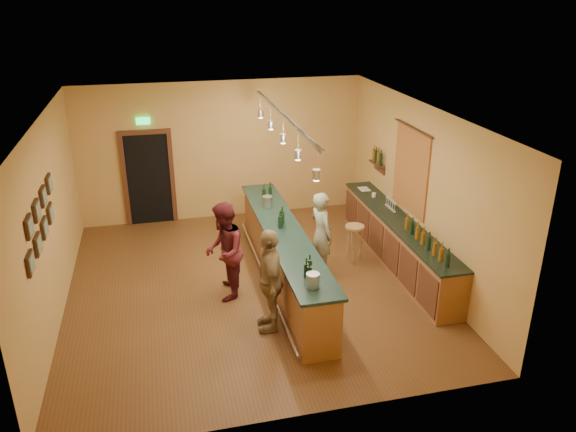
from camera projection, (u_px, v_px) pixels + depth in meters
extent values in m
plane|color=brown|center=(250.00, 285.00, 10.38)|extent=(7.00, 7.00, 0.00)
cube|color=silver|center=(245.00, 114.00, 9.15)|extent=(6.50, 7.00, 0.02)
cube|color=#B69C44|center=(222.00, 151.00, 12.91)|extent=(6.50, 0.02, 3.20)
cube|color=#B69C44|center=(298.00, 310.00, 6.62)|extent=(6.50, 0.02, 3.20)
cube|color=#B69C44|center=(50.00, 222.00, 9.06)|extent=(0.02, 7.00, 3.20)
cube|color=#B69C44|center=(420.00, 190.00, 10.47)|extent=(0.02, 7.00, 3.20)
cube|color=black|center=(149.00, 179.00, 12.73)|extent=(0.95, 0.06, 2.10)
cube|color=#462515|center=(125.00, 181.00, 12.60)|extent=(0.10, 0.08, 2.10)
cube|color=#462515|center=(172.00, 178.00, 12.83)|extent=(0.10, 0.08, 2.10)
cube|color=#462515|center=(144.00, 132.00, 12.30)|extent=(1.15, 0.08, 0.10)
cube|color=#19E54C|center=(143.00, 121.00, 12.19)|extent=(0.30, 0.04, 0.15)
cube|color=maroon|center=(411.00, 171.00, 10.73)|extent=(0.03, 1.40, 1.60)
cube|color=#462515|center=(377.00, 164.00, 12.18)|extent=(0.16, 0.55, 0.03)
cube|color=#462515|center=(380.00, 168.00, 12.23)|extent=(0.03, 0.55, 0.18)
cube|color=brown|center=(397.00, 243.00, 11.03)|extent=(0.55, 4.50, 0.90)
cube|color=black|center=(399.00, 221.00, 10.85)|extent=(0.60, 4.55, 0.04)
cylinder|color=silver|center=(374.00, 195.00, 11.99)|extent=(0.09, 0.09, 0.09)
cube|color=silver|center=(364.00, 189.00, 12.45)|extent=(0.22, 0.30, 0.01)
cube|color=brown|center=(284.00, 257.00, 10.33)|extent=(0.60, 5.00, 1.00)
cube|color=black|center=(284.00, 231.00, 10.12)|extent=(0.70, 5.10, 0.05)
cylinder|color=silver|center=(265.00, 276.00, 10.38)|extent=(0.05, 5.00, 0.05)
cylinder|color=silver|center=(313.00, 280.00, 8.18)|extent=(0.20, 0.20, 0.22)
cylinder|color=silver|center=(267.00, 201.00, 11.14)|extent=(0.20, 0.20, 0.22)
cube|color=silver|center=(283.00, 115.00, 9.31)|extent=(0.06, 4.60, 0.05)
cylinder|color=silver|center=(317.00, 160.00, 7.59)|extent=(0.01, 0.01, 0.35)
cylinder|color=#A5A5AD|center=(316.00, 174.00, 7.67)|extent=(0.11, 0.11, 0.14)
cylinder|color=#FFEABF|center=(316.00, 180.00, 7.70)|extent=(0.08, 0.08, 0.02)
cylinder|color=silver|center=(298.00, 142.00, 8.49)|extent=(0.01, 0.01, 0.35)
cylinder|color=#A5A5AD|center=(298.00, 154.00, 8.56)|extent=(0.11, 0.11, 0.14)
cylinder|color=#FFEABF|center=(298.00, 159.00, 8.60)|extent=(0.08, 0.08, 0.02)
cylinder|color=silver|center=(283.00, 127.00, 9.39)|extent=(0.01, 0.01, 0.35)
cylinder|color=#A5A5AD|center=(283.00, 138.00, 9.46)|extent=(0.11, 0.11, 0.14)
cylinder|color=#FFEABF|center=(283.00, 143.00, 9.49)|extent=(0.08, 0.08, 0.02)
cylinder|color=silver|center=(271.00, 114.00, 10.28)|extent=(0.01, 0.01, 0.35)
cylinder|color=#A5A5AD|center=(271.00, 125.00, 10.36)|extent=(0.11, 0.11, 0.14)
cylinder|color=#FFEABF|center=(271.00, 129.00, 10.39)|extent=(0.08, 0.08, 0.02)
cylinder|color=silver|center=(260.00, 104.00, 11.18)|extent=(0.01, 0.01, 0.35)
cylinder|color=#A5A5AD|center=(261.00, 114.00, 11.26)|extent=(0.11, 0.11, 0.14)
cylinder|color=#FFEABF|center=(261.00, 117.00, 11.29)|extent=(0.08, 0.08, 0.02)
imported|color=gray|center=(321.00, 234.00, 10.48)|extent=(0.52, 0.68, 1.66)
imported|color=#59191E|center=(224.00, 251.00, 9.70)|extent=(0.82, 0.97, 1.76)
imported|color=#997A51|center=(270.00, 280.00, 8.79)|extent=(0.54, 1.06, 1.73)
cylinder|color=olive|center=(355.00, 227.00, 10.98)|extent=(0.38, 0.38, 0.04)
cylinder|color=olive|center=(361.00, 244.00, 11.16)|extent=(0.04, 0.04, 0.73)
cylinder|color=olive|center=(348.00, 243.00, 11.23)|extent=(0.04, 0.04, 0.73)
cylinder|color=olive|center=(353.00, 248.00, 11.00)|extent=(0.04, 0.04, 0.73)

